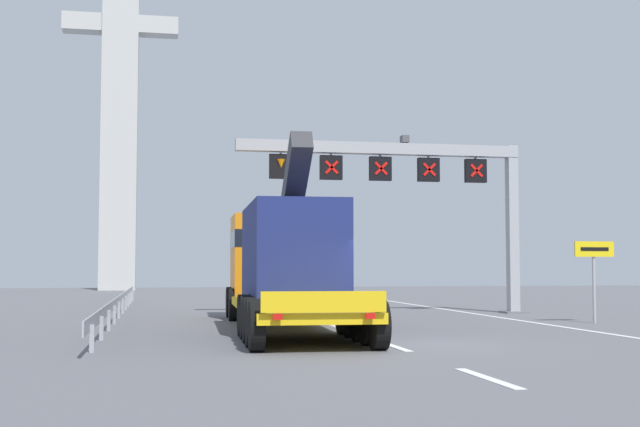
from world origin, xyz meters
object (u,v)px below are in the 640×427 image
heavy_haul_truck_yellow (282,262)px  bridge_pylon_distant (120,71)px  overhead_lane_gantry (415,176)px  exit_sign_yellow (594,262)px

heavy_haul_truck_yellow → bridge_pylon_distant: 45.36m
heavy_haul_truck_yellow → overhead_lane_gantry: bearing=43.8°
bridge_pylon_distant → exit_sign_yellow: bearing=-67.9°
overhead_lane_gantry → heavy_haul_truck_yellow: (-6.09, -5.84, -3.40)m
exit_sign_yellow → bridge_pylon_distant: (-17.22, 42.32, 15.41)m
exit_sign_yellow → heavy_haul_truck_yellow: bearing=178.7°
overhead_lane_gantry → heavy_haul_truck_yellow: overhead_lane_gantry is taller
heavy_haul_truck_yellow → bridge_pylon_distant: (-6.94, 42.09, 15.42)m
heavy_haul_truck_yellow → exit_sign_yellow: size_ratio=5.31×
overhead_lane_gantry → heavy_haul_truck_yellow: bearing=-136.2°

